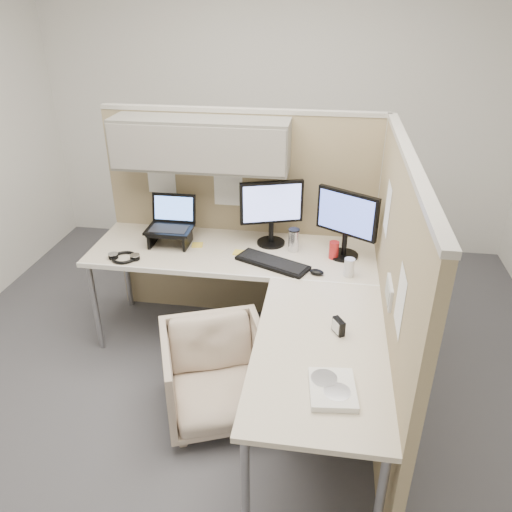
# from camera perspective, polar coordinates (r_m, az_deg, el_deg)

# --- Properties ---
(ground) EXTENTS (4.50, 4.50, 0.00)m
(ground) POSITION_cam_1_polar(r_m,az_deg,el_deg) (3.44, -2.35, -14.47)
(ground) COLOR #424248
(ground) RESTS_ON ground
(partition_back) EXTENTS (2.00, 0.36, 1.63)m
(partition_back) POSITION_cam_1_polar(r_m,az_deg,el_deg) (3.62, -3.61, 8.06)
(partition_back) COLOR #9C8A66
(partition_back) RESTS_ON ground
(partition_right) EXTENTS (0.07, 2.03, 1.63)m
(partition_right) POSITION_cam_1_polar(r_m,az_deg,el_deg) (2.88, 15.00, -4.58)
(partition_right) COLOR #9C8A66
(partition_right) RESTS_ON ground
(desk) EXTENTS (2.00, 1.98, 0.73)m
(desk) POSITION_cam_1_polar(r_m,az_deg,el_deg) (3.11, 0.11, -3.74)
(desk) COLOR beige
(desk) RESTS_ON ground
(office_chair) EXTENTS (0.78, 0.75, 0.63)m
(office_chair) POSITION_cam_1_polar(r_m,az_deg,el_deg) (3.07, -4.60, -12.99)
(office_chair) COLOR #C5B09C
(office_chair) RESTS_ON ground
(monitor_left) EXTENTS (0.43, 0.20, 0.47)m
(monitor_left) POSITION_cam_1_polar(r_m,az_deg,el_deg) (3.46, 1.78, 5.51)
(monitor_left) COLOR black
(monitor_left) RESTS_ON desk
(monitor_right) EXTENTS (0.39, 0.26, 0.47)m
(monitor_right) POSITION_cam_1_polar(r_m,az_deg,el_deg) (3.33, 10.30, 4.17)
(monitor_right) COLOR black
(monitor_right) RESTS_ON desk
(laptop_station) EXTENTS (0.32, 0.27, 0.33)m
(laptop_station) POSITION_cam_1_polar(r_m,az_deg,el_deg) (3.58, -9.72, 3.33)
(laptop_station) COLOR black
(laptop_station) RESTS_ON desk
(keyboard) EXTENTS (0.52, 0.36, 0.02)m
(keyboard) POSITION_cam_1_polar(r_m,az_deg,el_deg) (3.29, 1.89, -0.80)
(keyboard) COLOR black
(keyboard) RESTS_ON desk
(mouse) EXTENTS (0.11, 0.08, 0.03)m
(mouse) POSITION_cam_1_polar(r_m,az_deg,el_deg) (3.20, 6.96, -1.83)
(mouse) COLOR black
(mouse) RESTS_ON desk
(travel_mug) EXTENTS (0.08, 0.08, 0.17)m
(travel_mug) POSITION_cam_1_polar(r_m,az_deg,el_deg) (3.44, 4.33, 1.83)
(travel_mug) COLOR silver
(travel_mug) RESTS_ON desk
(soda_can_green) EXTENTS (0.07, 0.07, 0.12)m
(soda_can_green) POSITION_cam_1_polar(r_m,az_deg,el_deg) (3.19, 10.61, -1.29)
(soda_can_green) COLOR silver
(soda_can_green) RESTS_ON desk
(soda_can_silver) EXTENTS (0.07, 0.07, 0.12)m
(soda_can_silver) POSITION_cam_1_polar(r_m,az_deg,el_deg) (3.39, 8.89, 0.68)
(soda_can_silver) COLOR #B21E1E
(soda_can_silver) RESTS_ON desk
(sticky_note_c) EXTENTS (0.09, 0.09, 0.01)m
(sticky_note_c) POSITION_cam_1_polar(r_m,az_deg,el_deg) (3.57, -6.72, 1.27)
(sticky_note_c) COLOR yellow
(sticky_note_c) RESTS_ON desk
(sticky_note_d) EXTENTS (0.08, 0.08, 0.01)m
(sticky_note_d) POSITION_cam_1_polar(r_m,az_deg,el_deg) (3.44, -1.96, 0.40)
(sticky_note_d) COLOR yellow
(sticky_note_d) RESTS_ON desk
(headphones) EXTENTS (0.22, 0.18, 0.03)m
(headphones) POSITION_cam_1_polar(r_m,az_deg,el_deg) (3.47, -14.84, -0.13)
(headphones) COLOR black
(headphones) RESTS_ON desk
(paper_stack) EXTENTS (0.23, 0.28, 0.03)m
(paper_stack) POSITION_cam_1_polar(r_m,az_deg,el_deg) (2.33, 8.73, -14.80)
(paper_stack) COLOR white
(paper_stack) RESTS_ON desk
(desk_clock) EXTENTS (0.07, 0.09, 0.08)m
(desk_clock) POSITION_cam_1_polar(r_m,az_deg,el_deg) (2.67, 9.40, -7.94)
(desk_clock) COLOR black
(desk_clock) RESTS_ON desk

